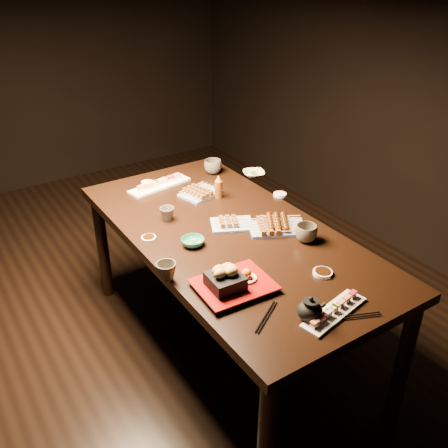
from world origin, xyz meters
The scene contains 23 objects.
ground centered at (0.00, 0.00, 0.00)m, with size 5.00×5.00×0.00m, color black.
dining_table centered at (0.34, -0.33, 0.38)m, with size 0.90×1.80×0.75m, color black.
sushi_platter_near centered at (0.33, -1.08, 0.77)m, with size 0.32×0.09×0.04m, color white, non-canonical shape.
sushi_platter_far centered at (0.29, 0.34, 0.77)m, with size 0.39×0.11×0.05m, color white, non-canonical shape.
yakitori_plate_center centered at (0.39, -0.29, 0.78)m, with size 0.21×0.15×0.05m, color #828EB6, non-canonical shape.
yakitori_plate_right centered at (0.53, -0.44, 0.78)m, with size 0.23×0.16×0.06m, color #828EB6, non-canonical shape.
yakitori_plate_left centered at (0.44, 0.11, 0.78)m, with size 0.22×0.16×0.06m, color #828EB6, non-canonical shape.
tsukune_plate centered at (0.58, -0.44, 0.78)m, with size 0.23×0.17×0.06m, color #828EB6, non-canonical shape.
edamame_bowl_green centered at (0.12, -0.34, 0.77)m, with size 0.11×0.11×0.03m, color #287C69.
edamame_bowl_cream centered at (0.85, 0.16, 0.77)m, with size 0.13×0.13×0.03m, color beige.
tempura_tray centered at (0.09, -0.74, 0.81)m, with size 0.31×0.25×0.11m, color black, non-canonical shape.
teacup_near_left centered at (-0.11, -0.53, 0.79)m, with size 0.09×0.09×0.08m, color #4E473C.
teacup_mid_right centered at (0.60, -0.61, 0.79)m, with size 0.11×0.11×0.08m, color #4E473C.
teacup_far_left centered at (0.14, -0.05, 0.78)m, with size 0.08×0.08×0.07m, color #4E473C.
teacup_far_right centered at (0.66, 0.34, 0.79)m, with size 0.11×0.11×0.09m, color #4E473C.
teapot centered at (0.23, -1.05, 0.80)m, with size 0.12×0.12×0.10m, color black, non-canonical shape.
condiment_bottle centered at (0.51, 0.03, 0.82)m, with size 0.04×0.04×0.13m, color #6D350E.
sauce_dish_west centered at (-0.03, -0.18, 0.76)m, with size 0.07×0.07×0.01m, color white.
sauce_dish_east centered at (0.81, -0.15, 0.76)m, with size 0.08×0.08×0.01m, color white.
sauce_dish_se centered at (0.48, -0.86, 0.76)m, with size 0.09×0.09×0.01m, color white.
sauce_dish_nw centered at (0.25, 0.42, 0.76)m, with size 0.07×0.07×0.01m, color white.
chopsticks_near centered at (0.10, -0.96, 0.75)m, with size 0.20×0.02×0.01m, color black, non-canonical shape.
chopsticks_se centered at (0.37, -1.14, 0.75)m, with size 0.24×0.02×0.01m, color black, non-canonical shape.
Camera 1 is at (-0.86, -2.12, 2.00)m, focal length 40.00 mm.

